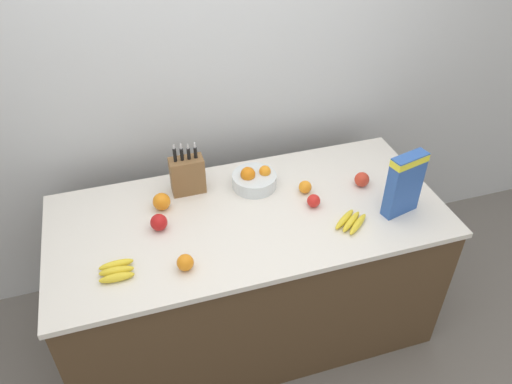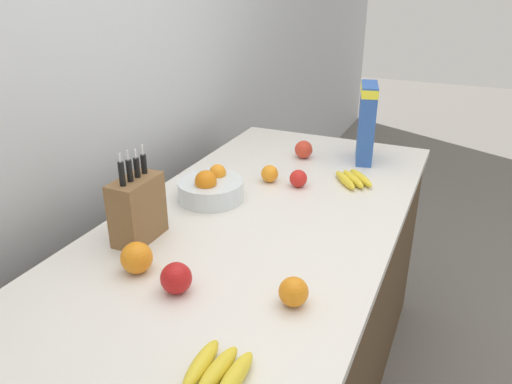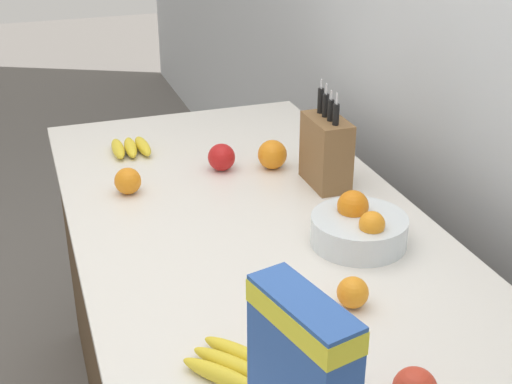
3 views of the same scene
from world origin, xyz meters
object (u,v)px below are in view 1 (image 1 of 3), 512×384
Objects in this scene: orange_by_cereal at (162,202)px; apple_near_bananas at (159,222)px; fruit_bowl at (254,179)px; orange_front_center at (305,187)px; cereal_box at (405,182)px; banana_bunch_left at (351,222)px; apple_rightmost at (314,201)px; banana_bunch_right at (116,271)px; apple_rear at (362,179)px; knife_block at (187,175)px; orange_front_left at (185,263)px.

apple_near_bananas is at bearing -103.62° from orange_by_cereal.
fruit_bowl reaches higher than orange_front_center.
cereal_box is 3.75× the size of orange_by_cereal.
banana_bunch_left is at bearing 170.70° from cereal_box.
apple_rightmost is 0.12m from orange_front_center.
banana_bunch_right is 2.30× the size of orange_front_center.
apple_rear reaches higher than orange_front_center.
knife_block is 0.33m from apple_near_bananas.
apple_rightmost is at bearing -164.59° from apple_rear.
cereal_box is 4.04× the size of apple_near_bananas.
orange_front_left is 0.80m from orange_front_center.
cereal_box is 1.41m from banana_bunch_right.
banana_bunch_right is 0.33m from apple_near_bananas.
fruit_bowl is at bearing -10.28° from knife_block.
fruit_bowl is at bearing 29.56° from banana_bunch_right.
banana_bunch_left is 1.30× the size of banana_bunch_right.
cereal_box reaches higher than orange_front_center.
knife_block is 4.40× the size of apple_rightmost.
apple_near_bananas is 0.78m from apple_rightmost.
banana_bunch_right is at bearing -150.44° from fruit_bowl.
fruit_bowl is at bearing 46.35° from orange_front_left.
apple_near_bananas is at bearing -178.57° from apple_rear.
orange_front_left is at bearing -153.21° from orange_front_center.
banana_bunch_right reaches higher than banana_bunch_left.
orange_front_center reaches higher than banana_bunch_right.
orange_front_center is (0.78, 0.06, -0.01)m from apple_near_bananas.
knife_block reaches higher than orange_front_left.
banana_bunch_left is (0.71, -0.50, -0.09)m from knife_block.
cereal_box is 1.12m from orange_front_left.
apple_rightmost is 0.77m from orange_by_cereal.
orange_front_center is (1.01, 0.30, 0.02)m from banana_bunch_right.
apple_rear is at bearing 11.44° from banana_bunch_right.
knife_block is 0.65m from banana_bunch_right.
orange_by_cereal reaches higher than banana_bunch_right.
orange_front_center is at bearing 16.65° from banana_bunch_right.
banana_bunch_left is at bearing -50.35° from fruit_bowl.
apple_near_bananas is (-0.90, 0.24, 0.02)m from banana_bunch_left.
fruit_bowl reaches higher than orange_by_cereal.
apple_rear is 1.16× the size of orange_front_center.
knife_block is at bearing 169.72° from fruit_bowl.
fruit_bowl is at bearing 19.74° from apple_near_bananas.
knife_block is 1.91× the size of banana_bunch_right.
banana_bunch_left is (-0.28, -0.02, -0.17)m from cereal_box.
banana_bunch_right is 1.90× the size of apple_near_bananas.
fruit_bowl reaches higher than apple_near_bananas.
knife_block reaches higher than banana_bunch_left.
knife_block is 3.96× the size of orange_front_left.
fruit_bowl reaches higher than apple_rear.
apple_rear is 1.04× the size of orange_front_left.
fruit_bowl is 3.14× the size of orange_front_left.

